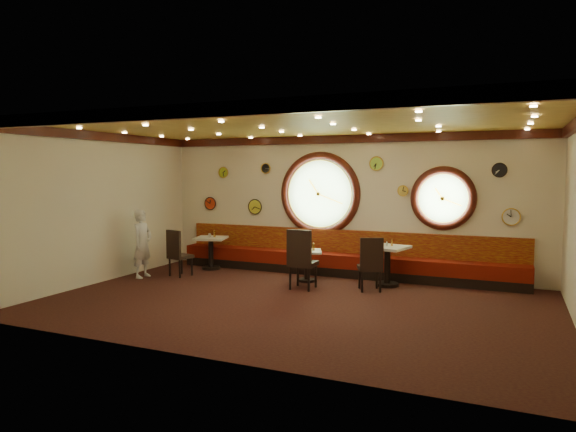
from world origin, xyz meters
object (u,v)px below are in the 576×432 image
object	(u,v)px
table_b	(307,262)
condiment_b_bottle	(313,247)
chair_c	(371,261)
condiment_a_bottle	(214,234)
condiment_c_pepper	(387,244)
chair_a	(177,250)
table_a	(211,249)
waiter	(142,244)
chair_b	(301,255)
condiment_b_pepper	(308,248)
condiment_c_bottle	(392,242)
condiment_b_salt	(305,248)
condiment_a_pepper	(209,235)
condiment_c_salt	(382,243)
table_c	(387,261)
condiment_a_salt	(210,235)

from	to	relation	value
table_b	condiment_b_bottle	size ratio (longest dim) A/B	4.96
chair_c	condiment_a_bottle	world-z (taller)	chair_c
condiment_b_bottle	condiment_c_pepper	bearing A→B (deg)	8.00
chair_a	condiment_c_pepper	world-z (taller)	chair_a
table_a	waiter	size ratio (longest dim) A/B	0.57
table_a	table_b	distance (m)	2.69
chair_b	condiment_c_pepper	size ratio (longest dim) A/B	7.95
condiment_b_pepper	chair_a	bearing A→B (deg)	-166.43
chair_a	condiment_c_bottle	world-z (taller)	chair_a
table_b	condiment_b_pepper	world-z (taller)	condiment_b_pepper
condiment_b_salt	condiment_c_bottle	world-z (taller)	condiment_c_bottle
chair_b	condiment_b_pepper	xyz separation A→B (m)	(-0.17, 0.79, 0.03)
condiment_a_pepper	condiment_c_salt	bearing A→B (deg)	-0.31
table_c	condiment_c_salt	bearing A→B (deg)	150.85
table_b	condiment_c_bottle	xyz separation A→B (m)	(1.77, 0.31, 0.48)
chair_b	table_a	bearing A→B (deg)	157.41
table_a	condiment_b_salt	bearing A→B (deg)	-7.95
table_a	table_c	xyz separation A→B (m)	(4.36, -0.14, 0.03)
chair_b	chair_c	xyz separation A→B (m)	(1.32, 0.40, -0.08)
condiment_a_salt	condiment_c_salt	bearing A→B (deg)	-1.65
condiment_c_salt	chair_a	bearing A→B (deg)	-167.09
chair_b	condiment_a_pepper	xyz separation A→B (m)	(-2.87, 1.13, 0.13)
chair_b	condiment_c_salt	bearing A→B (deg)	38.74
table_b	condiment_c_pepper	size ratio (longest dim) A/B	8.47
chair_a	condiment_a_pepper	size ratio (longest dim) A/B	6.64
condiment_a_bottle	waiter	xyz separation A→B (m)	(-0.93, -1.53, -0.10)
table_b	table_c	size ratio (longest dim) A/B	0.88
table_b	condiment_c_bottle	world-z (taller)	condiment_c_bottle
chair_c	condiment_a_pepper	size ratio (longest dim) A/B	6.77
chair_a	condiment_b_salt	distance (m)	2.91
chair_a	chair_c	size ratio (longest dim) A/B	0.98
condiment_a_bottle	condiment_b_bottle	world-z (taller)	condiment_a_bottle
condiment_b_pepper	condiment_c_pepper	xyz separation A→B (m)	(1.66, 0.26, 0.15)
condiment_b_salt	condiment_c_salt	distance (m)	1.66
waiter	chair_c	bearing A→B (deg)	-84.87
condiment_a_salt	condiment_c_salt	size ratio (longest dim) A/B	0.79
table_b	condiment_b_salt	size ratio (longest dim) A/B	9.09
table_c	condiment_c_bottle	xyz separation A→B (m)	(0.08, 0.06, 0.38)
chair_c	condiment_a_pepper	world-z (taller)	chair_c
chair_a	table_a	bearing A→B (deg)	93.56
chair_b	condiment_b_bottle	size ratio (longest dim) A/B	4.66
chair_a	chair_b	world-z (taller)	chair_b
condiment_b_pepper	waiter	world-z (taller)	waiter
table_a	table_b	world-z (taller)	table_a
condiment_b_pepper	condiment_a_bottle	xyz separation A→B (m)	(-2.62, 0.45, 0.13)
table_b	waiter	xyz separation A→B (m)	(-3.53, -1.07, 0.34)
chair_c	condiment_a_salt	xyz separation A→B (m)	(-4.21, 0.83, 0.21)
condiment_c_bottle	condiment_a_salt	bearing A→B (deg)	178.28
waiter	condiment_b_salt	bearing A→B (deg)	-75.13
condiment_a_pepper	condiment_c_pepper	distance (m)	4.36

